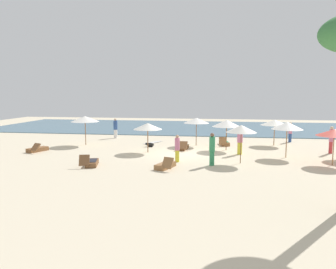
% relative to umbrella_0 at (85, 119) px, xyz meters
% --- Properties ---
extents(ground_plane, '(60.00, 60.00, 0.00)m').
position_rel_umbrella_0_xyz_m(ground_plane, '(7.95, -2.67, -2.08)').
color(ground_plane, beige).
extents(ocean_water, '(48.00, 16.00, 0.06)m').
position_rel_umbrella_0_xyz_m(ocean_water, '(7.95, 14.33, -2.05)').
color(ocean_water, '#476B7F').
rests_on(ocean_water, ground_plane).
extents(umbrella_0, '(2.22, 2.22, 2.31)m').
position_rel_umbrella_0_xyz_m(umbrella_0, '(0.00, 0.00, 0.00)').
color(umbrella_0, brown).
rests_on(umbrella_0, ground_plane).
extents(umbrella_1, '(1.98, 1.98, 2.31)m').
position_rel_umbrella_0_xyz_m(umbrella_1, '(14.77, -2.84, -0.02)').
color(umbrella_1, olive).
rests_on(umbrella_1, ground_plane).
extents(umbrella_2, '(2.07, 2.07, 2.19)m').
position_rel_umbrella_0_xyz_m(umbrella_2, '(11.02, -0.62, -0.13)').
color(umbrella_2, brown).
rests_on(umbrella_2, ground_plane).
extents(umbrella_4, '(2.01, 2.01, 2.19)m').
position_rel_umbrella_0_xyz_m(umbrella_4, '(8.72, 1.11, -0.10)').
color(umbrella_4, brown).
rests_on(umbrella_4, ground_plane).
extents(umbrella_5, '(1.79, 1.79, 2.28)m').
position_rel_umbrella_0_xyz_m(umbrella_5, '(11.77, -5.05, -0.02)').
color(umbrella_5, brown).
rests_on(umbrella_5, ground_plane).
extents(umbrella_6, '(2.00, 2.00, 2.05)m').
position_rel_umbrella_0_xyz_m(umbrella_6, '(5.59, -2.39, -0.25)').
color(umbrella_6, brown).
rests_on(umbrella_6, ground_plane).
extents(umbrella_7, '(2.19, 2.19, 2.03)m').
position_rel_umbrella_0_xyz_m(umbrella_7, '(14.81, 2.06, -0.26)').
color(umbrella_7, olive).
rests_on(umbrella_7, ground_plane).
extents(umbrella_8, '(1.99, 1.99, 2.08)m').
position_rel_umbrella_0_xyz_m(umbrella_8, '(16.99, -4.75, -0.19)').
color(umbrella_8, olive).
rests_on(umbrella_8, ground_plane).
extents(lounger_0, '(1.11, 1.76, 0.72)m').
position_rel_umbrella_0_xyz_m(lounger_0, '(7.59, -7.01, -1.91)').
color(lounger_0, olive).
rests_on(lounger_0, ground_plane).
extents(lounger_1, '(0.98, 1.75, 0.73)m').
position_rel_umbrella_0_xyz_m(lounger_1, '(3.28, -7.01, -1.90)').
color(lounger_1, brown).
rests_on(lounger_1, ground_plane).
extents(lounger_2, '(1.16, 1.80, 0.67)m').
position_rel_umbrella_0_xyz_m(lounger_2, '(-2.21, -3.34, -1.91)').
color(lounger_2, brown).
rests_on(lounger_2, ground_plane).
extents(lounger_3, '(0.81, 1.75, 0.69)m').
position_rel_umbrella_0_xyz_m(lounger_3, '(7.89, -0.92, -1.91)').
color(lounger_3, brown).
rests_on(lounger_3, ground_plane).
extents(lounger_4, '(0.87, 1.73, 0.73)m').
position_rel_umbrella_0_xyz_m(lounger_4, '(10.92, 1.58, -1.90)').
color(lounger_4, olive).
rests_on(lounger_4, ground_plane).
extents(person_0, '(0.42, 0.42, 1.68)m').
position_rel_umbrella_0_xyz_m(person_0, '(16.43, 4.05, -1.23)').
color(person_0, '#2D4C8C').
rests_on(person_0, ground_plane).
extents(person_1, '(0.31, 0.31, 1.87)m').
position_rel_umbrella_0_xyz_m(person_1, '(18.09, -0.87, -1.11)').
color(person_1, '#BF3338').
rests_on(person_1, ground_plane).
extents(person_2, '(0.45, 0.45, 1.88)m').
position_rel_umbrella_0_xyz_m(person_2, '(10.10, -5.89, -1.12)').
color(person_2, '#338C59').
rests_on(person_2, ground_plane).
extents(person_3, '(0.41, 0.41, 1.65)m').
position_rel_umbrella_0_xyz_m(person_3, '(8.02, -5.26, -1.24)').
color(person_3, yellow).
rests_on(person_3, ground_plane).
extents(person_4, '(0.47, 0.47, 1.90)m').
position_rel_umbrella_0_xyz_m(person_4, '(11.89, -2.19, -1.12)').
color(person_4, yellow).
rests_on(person_4, ground_plane).
extents(person_5, '(0.50, 0.50, 1.82)m').
position_rel_umbrella_0_xyz_m(person_5, '(1.12, 4.20, -1.17)').
color(person_5, white).
rests_on(person_5, ground_plane).
extents(dog, '(0.71, 0.40, 0.33)m').
position_rel_umbrella_0_xyz_m(dog, '(5.23, -0.12, -1.91)').
color(dog, black).
rests_on(dog, ground_plane).
extents(surfboard, '(1.63, 2.11, 0.07)m').
position_rel_umbrella_0_xyz_m(surfboard, '(5.08, 1.96, -2.05)').
color(surfboard, silver).
rests_on(surfboard, ground_plane).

